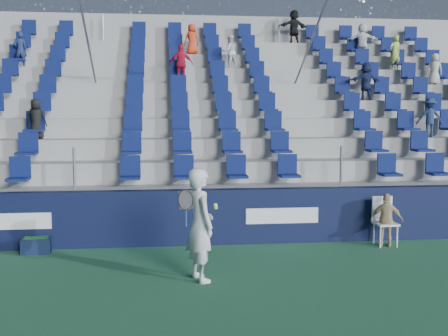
# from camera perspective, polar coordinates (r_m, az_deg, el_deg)

# --- Properties ---
(ground) EXTENTS (70.00, 70.00, 0.00)m
(ground) POSITION_cam_1_polar(r_m,az_deg,el_deg) (9.37, 0.73, -12.15)
(ground) COLOR #2C6842
(ground) RESTS_ON ground
(sponsor_wall) EXTENTS (24.00, 0.32, 1.20)m
(sponsor_wall) POSITION_cam_1_polar(r_m,az_deg,el_deg) (12.26, -1.10, -4.97)
(sponsor_wall) COLOR black
(sponsor_wall) RESTS_ON ground
(grandstand) EXTENTS (24.00, 8.17, 6.63)m
(grandstand) POSITION_cam_1_polar(r_m,az_deg,el_deg) (17.14, -2.68, 3.25)
(grandstand) COLOR gray
(grandstand) RESTS_ON ground
(tennis_player) EXTENTS (0.74, 0.82, 1.94)m
(tennis_player) POSITION_cam_1_polar(r_m,az_deg,el_deg) (9.59, -2.45, -5.75)
(tennis_player) COLOR silver
(tennis_player) RESTS_ON ground
(line_judge_chair) EXTENTS (0.48, 0.49, 1.05)m
(line_judge_chair) POSITION_cam_1_polar(r_m,az_deg,el_deg) (12.67, 15.92, -4.85)
(line_judge_chair) COLOR white
(line_judge_chair) RESTS_ON ground
(line_judge) EXTENTS (0.73, 0.49, 1.15)m
(line_judge) POSITION_cam_1_polar(r_m,az_deg,el_deg) (12.53, 16.19, -5.09)
(line_judge) COLOR tan
(line_judge) RESTS_ON ground
(ball_bin) EXTENTS (0.61, 0.43, 0.33)m
(ball_bin) POSITION_cam_1_polar(r_m,az_deg,el_deg) (12.18, -18.53, -7.38)
(ball_bin) COLOR #0F1937
(ball_bin) RESTS_ON ground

